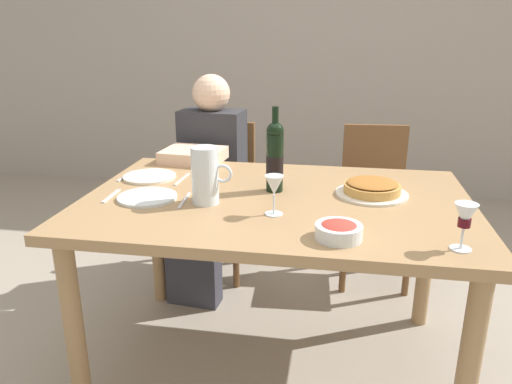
{
  "coord_description": "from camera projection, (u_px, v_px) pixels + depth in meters",
  "views": [
    {
      "loc": [
        0.23,
        -1.8,
        1.39
      ],
      "look_at": [
        -0.08,
        -0.01,
        0.78
      ],
      "focal_mm": 34.52,
      "sensor_mm": 36.0,
      "label": 1
    }
  ],
  "objects": [
    {
      "name": "salad_bowl",
      "position": [
        339.0,
        230.0,
        1.54
      ],
      "size": [
        0.15,
        0.15,
        0.06
      ],
      "color": "silver",
      "rests_on": "dining_table"
    },
    {
      "name": "wine_glass_left_diner",
      "position": [
        465.0,
        218.0,
        1.44
      ],
      "size": [
        0.07,
        0.07,
        0.15
      ],
      "color": "silver",
      "rests_on": "dining_table"
    },
    {
      "name": "dining_table",
      "position": [
        276.0,
        220.0,
        1.95
      ],
      "size": [
        1.5,
        1.0,
        0.76
      ],
      "color": "#9E7A51",
      "rests_on": "ground"
    },
    {
      "name": "wine_bottle",
      "position": [
        275.0,
        157.0,
        1.96
      ],
      "size": [
        0.07,
        0.07,
        0.34
      ],
      "color": "black",
      "rests_on": "dining_table"
    },
    {
      "name": "chair_left",
      "position": [
        220.0,
        187.0,
        2.9
      ],
      "size": [
        0.44,
        0.44,
        0.87
      ],
      "rotation": [
        0.0,
        0.0,
        3.05
      ],
      "color": "brown",
      "rests_on": "ground"
    },
    {
      "name": "spoon_right_setting",
      "position": [
        125.0,
        176.0,
        2.19
      ],
      "size": [
        0.01,
        0.16,
        0.0
      ],
      "primitive_type": "cube",
      "rotation": [
        0.0,
        0.0,
        1.57
      ],
      "color": "silver",
      "rests_on": "dining_table"
    },
    {
      "name": "water_pitcher",
      "position": [
        205.0,
        179.0,
        1.83
      ],
      "size": [
        0.16,
        0.1,
        0.22
      ],
      "color": "silver",
      "rests_on": "dining_table"
    },
    {
      "name": "back_wall",
      "position": [
        316.0,
        26.0,
        4.03
      ],
      "size": [
        8.0,
        0.1,
        2.8
      ],
      "primitive_type": "cube",
      "color": "#A3998E",
      "rests_on": "ground"
    },
    {
      "name": "ground_plane",
      "position": [
        274.0,
        361.0,
        2.16
      ],
      "size": [
        8.0,
        8.0,
        0.0
      ],
      "primitive_type": "plane",
      "color": "gray"
    },
    {
      "name": "knife_left_setting",
      "position": [
        184.0,
        200.0,
        1.89
      ],
      "size": [
        0.02,
        0.18,
        0.0
      ],
      "primitive_type": "cube",
      "rotation": [
        0.0,
        0.0,
        1.64
      ],
      "color": "silver",
      "rests_on": "dining_table"
    },
    {
      "name": "diner_left",
      "position": [
        206.0,
        179.0,
        2.64
      ],
      "size": [
        0.37,
        0.53,
        1.16
      ],
      "rotation": [
        0.0,
        0.0,
        3.05
      ],
      "color": "#2D2D33",
      "rests_on": "ground"
    },
    {
      "name": "knife_right_setting",
      "position": [
        182.0,
        179.0,
        2.15
      ],
      "size": [
        0.02,
        0.18,
        0.0
      ],
      "primitive_type": "cube",
      "rotation": [
        0.0,
        0.0,
        1.53
      ],
      "color": "silver",
      "rests_on": "dining_table"
    },
    {
      "name": "chair_right",
      "position": [
        374.0,
        193.0,
        2.79
      ],
      "size": [
        0.42,
        0.42,
        0.87
      ],
      "rotation": [
        0.0,
        0.0,
        3.21
      ],
      "color": "brown",
      "rests_on": "ground"
    },
    {
      "name": "dinner_plate_left_setting",
      "position": [
        147.0,
        197.0,
        1.91
      ],
      "size": [
        0.23,
        0.23,
        0.01
      ],
      "primitive_type": "cylinder",
      "color": "silver",
      "rests_on": "dining_table"
    },
    {
      "name": "fork_left_setting",
      "position": [
        111.0,
        196.0,
        1.93
      ],
      "size": [
        0.02,
        0.16,
        0.0
      ],
      "primitive_type": "cube",
      "rotation": [
        0.0,
        0.0,
        1.61
      ],
      "color": "silver",
      "rests_on": "dining_table"
    },
    {
      "name": "wine_glass_right_diner",
      "position": [
        274.0,
        187.0,
        1.72
      ],
      "size": [
        0.07,
        0.07,
        0.14
      ],
      "color": "silver",
      "rests_on": "dining_table"
    },
    {
      "name": "baked_tart",
      "position": [
        372.0,
        188.0,
        1.94
      ],
      "size": [
        0.28,
        0.28,
        0.06
      ],
      "color": "silver",
      "rests_on": "dining_table"
    },
    {
      "name": "dinner_plate_right_setting",
      "position": [
        150.0,
        177.0,
        2.17
      ],
      "size": [
        0.23,
        0.23,
        0.01
      ],
      "primitive_type": "cylinder",
      "color": "silver",
      "rests_on": "dining_table"
    }
  ]
}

